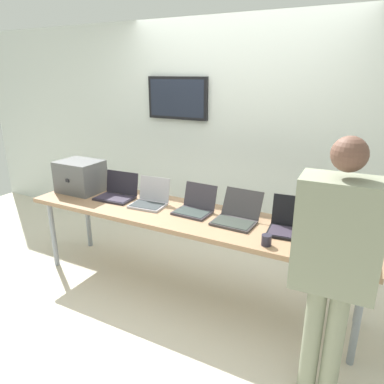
{
  "coord_description": "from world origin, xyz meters",
  "views": [
    {
      "loc": [
        1.39,
        -2.53,
        1.94
      ],
      "look_at": [
        0.04,
        0.02,
        0.97
      ],
      "focal_mm": 33.34,
      "sensor_mm": 36.0,
      "label": 1
    }
  ],
  "objects_px": {
    "laptop_station_2": "(195,206)",
    "laptop_station_5": "(345,236)",
    "person": "(335,254)",
    "coffee_mug": "(266,240)",
    "laptop_station_1": "(150,199)",
    "workbench": "(187,219)",
    "laptop_station_3": "(237,215)",
    "laptop_station_0": "(118,192)",
    "laptop_station_4": "(291,224)",
    "equipment_box": "(80,176)"
  },
  "relations": [
    {
      "from": "equipment_box",
      "to": "workbench",
      "type": "bearing_deg",
      "value": -1.92
    },
    {
      "from": "laptop_station_0",
      "to": "laptop_station_2",
      "type": "height_order",
      "value": "laptop_station_0"
    },
    {
      "from": "coffee_mug",
      "to": "workbench",
      "type": "bearing_deg",
      "value": 162.32
    },
    {
      "from": "equipment_box",
      "to": "person",
      "type": "xyz_separation_m",
      "value": [
        2.54,
        -0.66,
        0.07
      ]
    },
    {
      "from": "equipment_box",
      "to": "coffee_mug",
      "type": "xyz_separation_m",
      "value": [
        2.06,
        -0.29,
        -0.12
      ]
    },
    {
      "from": "workbench",
      "to": "laptop_station_5",
      "type": "distance_m",
      "value": 1.28
    },
    {
      "from": "laptop_station_5",
      "to": "coffee_mug",
      "type": "height_order",
      "value": "laptop_station_5"
    },
    {
      "from": "laptop_station_1",
      "to": "laptop_station_4",
      "type": "height_order",
      "value": "laptop_station_4"
    },
    {
      "from": "laptop_station_3",
      "to": "laptop_station_5",
      "type": "distance_m",
      "value": 0.83
    },
    {
      "from": "laptop_station_5",
      "to": "coffee_mug",
      "type": "relative_size",
      "value": 4.01
    },
    {
      "from": "workbench",
      "to": "laptop_station_1",
      "type": "xyz_separation_m",
      "value": [
        -0.41,
        0.04,
        0.11
      ]
    },
    {
      "from": "person",
      "to": "coffee_mug",
      "type": "relative_size",
      "value": 20.54
    },
    {
      "from": "laptop_station_1",
      "to": "coffee_mug",
      "type": "xyz_separation_m",
      "value": [
        1.2,
        -0.29,
        -0.02
      ]
    },
    {
      "from": "laptop_station_1",
      "to": "coffee_mug",
      "type": "distance_m",
      "value": 1.23
    },
    {
      "from": "workbench",
      "to": "laptop_station_3",
      "type": "xyz_separation_m",
      "value": [
        0.44,
        0.05,
        0.1
      ]
    },
    {
      "from": "laptop_station_2",
      "to": "laptop_station_4",
      "type": "xyz_separation_m",
      "value": [
        0.84,
        -0.01,
        0.0
      ]
    },
    {
      "from": "coffee_mug",
      "to": "laptop_station_0",
      "type": "bearing_deg",
      "value": 169.19
    },
    {
      "from": "person",
      "to": "coffee_mug",
      "type": "xyz_separation_m",
      "value": [
        -0.49,
        0.37,
        -0.19
      ]
    },
    {
      "from": "laptop_station_2",
      "to": "person",
      "type": "height_order",
      "value": "person"
    },
    {
      "from": "laptop_station_2",
      "to": "person",
      "type": "xyz_separation_m",
      "value": [
        1.23,
        -0.7,
        0.18
      ]
    },
    {
      "from": "workbench",
      "to": "laptop_station_1",
      "type": "bearing_deg",
      "value": 173.92
    },
    {
      "from": "laptop_station_0",
      "to": "person",
      "type": "relative_size",
      "value": 0.23
    },
    {
      "from": "laptop_station_1",
      "to": "laptop_station_5",
      "type": "xyz_separation_m",
      "value": [
        1.69,
        0.01,
        0.0
      ]
    },
    {
      "from": "laptop_station_1",
      "to": "laptop_station_5",
      "type": "bearing_deg",
      "value": 0.27
    },
    {
      "from": "laptop_station_1",
      "to": "laptop_station_2",
      "type": "relative_size",
      "value": 1.03
    },
    {
      "from": "laptop_station_5",
      "to": "laptop_station_2",
      "type": "bearing_deg",
      "value": 178.76
    },
    {
      "from": "laptop_station_2",
      "to": "person",
      "type": "bearing_deg",
      "value": -29.64
    },
    {
      "from": "person",
      "to": "laptop_station_3",
      "type": "bearing_deg",
      "value": 140.8
    },
    {
      "from": "person",
      "to": "laptop_station_1",
      "type": "bearing_deg",
      "value": 158.44
    },
    {
      "from": "laptop_station_1",
      "to": "coffee_mug",
      "type": "height_order",
      "value": "laptop_station_1"
    },
    {
      "from": "equipment_box",
      "to": "coffee_mug",
      "type": "height_order",
      "value": "equipment_box"
    },
    {
      "from": "laptop_station_1",
      "to": "laptop_station_3",
      "type": "height_order",
      "value": "laptop_station_1"
    },
    {
      "from": "laptop_station_2",
      "to": "laptop_station_5",
      "type": "xyz_separation_m",
      "value": [
        1.23,
        -0.03,
        0.0
      ]
    },
    {
      "from": "laptop_station_0",
      "to": "coffee_mug",
      "type": "bearing_deg",
      "value": -10.81
    },
    {
      "from": "equipment_box",
      "to": "laptop_station_5",
      "type": "height_order",
      "value": "equipment_box"
    },
    {
      "from": "workbench",
      "to": "laptop_station_5",
      "type": "height_order",
      "value": "laptop_station_5"
    },
    {
      "from": "workbench",
      "to": "laptop_station_1",
      "type": "height_order",
      "value": "laptop_station_1"
    },
    {
      "from": "laptop_station_2",
      "to": "coffee_mug",
      "type": "relative_size",
      "value": 4.03
    },
    {
      "from": "laptop_station_2",
      "to": "laptop_station_0",
      "type": "bearing_deg",
      "value": -178.36
    },
    {
      "from": "laptop_station_1",
      "to": "laptop_station_0",
      "type": "bearing_deg",
      "value": 178.51
    },
    {
      "from": "laptop_station_4",
      "to": "laptop_station_5",
      "type": "distance_m",
      "value": 0.39
    },
    {
      "from": "equipment_box",
      "to": "coffee_mug",
      "type": "relative_size",
      "value": 5.36
    },
    {
      "from": "equipment_box",
      "to": "laptop_station_2",
      "type": "distance_m",
      "value": 1.32
    },
    {
      "from": "laptop_station_3",
      "to": "laptop_station_2",
      "type": "bearing_deg",
      "value": 176.45
    },
    {
      "from": "equipment_box",
      "to": "coffee_mug",
      "type": "distance_m",
      "value": 2.08
    },
    {
      "from": "coffee_mug",
      "to": "laptop_station_5",
      "type": "bearing_deg",
      "value": 31.64
    },
    {
      "from": "laptop_station_5",
      "to": "workbench",
      "type": "bearing_deg",
      "value": -177.67
    },
    {
      "from": "laptop_station_5",
      "to": "person",
      "type": "relative_size",
      "value": 0.2
    },
    {
      "from": "workbench",
      "to": "coffee_mug",
      "type": "distance_m",
      "value": 0.83
    },
    {
      "from": "laptop_station_0",
      "to": "laptop_station_5",
      "type": "bearing_deg",
      "value": -0.07
    }
  ]
}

